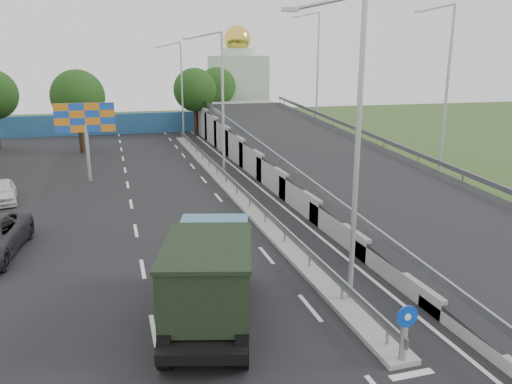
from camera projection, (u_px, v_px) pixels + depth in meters
name	position (u px, v px, depth m)	size (l,w,h in m)	color
road_surface	(192.00, 204.00, 29.67)	(26.00, 90.00, 0.04)	black
median	(226.00, 184.00, 34.18)	(1.00, 44.00, 0.20)	gray
overpass_ramp	(328.00, 155.00, 35.79)	(10.00, 50.00, 3.50)	gray
median_guardrail	(226.00, 175.00, 34.01)	(0.09, 44.00, 0.71)	gray
sign_bollard	(405.00, 333.00, 13.67)	(0.64, 0.23, 1.67)	black
lamp_post_near	(353.00, 139.00, 16.05)	(2.74, 0.18, 10.08)	#B2B5B7
lamp_post_mid	(220.00, 98.00, 34.62)	(2.74, 0.18, 10.08)	#B2B5B7
lamp_post_far	(180.00, 85.00, 53.19)	(2.74, 0.18, 10.08)	#B2B5B7
blue_wall	(140.00, 123.00, 58.81)	(30.00, 0.50, 2.40)	#245785
church	(238.00, 84.00, 69.00)	(7.00, 7.00, 13.80)	#B2CCAD
billboard	(85.00, 122.00, 34.41)	(4.00, 0.24, 5.50)	#B2B5B7
tree_left_mid	(78.00, 97.00, 45.03)	(4.80, 4.80, 7.60)	black
tree_median_far	(195.00, 90.00, 55.72)	(4.80, 4.80, 7.60)	black
tree_ramp_far	(217.00, 87.00, 63.30)	(4.80, 4.80, 7.60)	black
dump_truck	(210.00, 273.00, 16.02)	(4.12, 7.12, 2.96)	black
parked_car_e	(1.00, 192.00, 29.87)	(1.64, 4.07, 1.39)	silver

